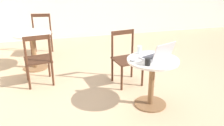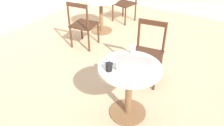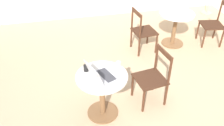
{
  "view_description": "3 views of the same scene",
  "coord_description": "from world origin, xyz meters",
  "views": [
    {
      "loc": [
        -3.44,
        1.19,
        1.9
      ],
      "look_at": [
        -0.24,
        0.35,
        0.57
      ],
      "focal_mm": 40.0,
      "sensor_mm": 36.0,
      "label": 1
    },
    {
      "loc": [
        -2.32,
        -0.99,
        2.03
      ],
      "look_at": [
        -0.41,
        0.19,
        0.55
      ],
      "focal_mm": 35.0,
      "sensor_mm": 36.0,
      "label": 2
    },
    {
      "loc": [
        -0.99,
        -2.69,
        2.76
      ],
      "look_at": [
        -0.32,
        0.32,
        0.55
      ],
      "focal_mm": 40.0,
      "sensor_mm": 36.0,
      "label": 3
    }
  ],
  "objects": [
    {
      "name": "chair_mid_left",
      "position": [
        0.53,
        1.4,
        0.43
      ],
      "size": [
        0.48,
        0.48,
        0.88
      ],
      "color": "#472819",
      "rests_on": "ground_plane"
    },
    {
      "name": "mouse",
      "position": [
        -0.56,
        0.14,
        0.72
      ],
      "size": [
        0.06,
        0.1,
        0.03
      ],
      "color": "#B7B7BC",
      "rests_on": "cafe_table_near"
    },
    {
      "name": "cafe_table_mid",
      "position": [
        1.26,
        1.49,
        0.5
      ],
      "size": [
        0.7,
        0.7,
        0.7
      ],
      "color": "brown",
      "rests_on": "ground_plane"
    },
    {
      "name": "drinking_glass",
      "position": [
        -0.31,
        -0.03,
        0.76
      ],
      "size": [
        0.07,
        0.07,
        0.11
      ],
      "color": "silver",
      "rests_on": "cafe_table_near"
    },
    {
      "name": "mug",
      "position": [
        -0.74,
        0.02,
        0.75
      ],
      "size": [
        0.11,
        0.07,
        0.09
      ],
      "color": "black",
      "rests_on": "cafe_table_near"
    },
    {
      "name": "laptop",
      "position": [
        -0.57,
        -0.18,
        0.75
      ],
      "size": [
        0.44,
        0.45,
        0.26
      ],
      "color": "#B7B7BC",
      "rests_on": "cafe_table_near"
    },
    {
      "name": "cafe_table_near",
      "position": [
        -0.56,
        -0.13,
        0.5
      ],
      "size": [
        0.7,
        0.7,
        0.7
      ],
      "color": "brown",
      "rests_on": "ground_plane"
    },
    {
      "name": "chair_mid_right",
      "position": [
        2.06,
        1.35,
        0.43
      ],
      "size": [
        0.49,
        0.49,
        0.88
      ],
      "color": "#472819",
      "rests_on": "ground_plane"
    },
    {
      "name": "chair_near_right",
      "position": [
        0.23,
        -0.01,
        0.43
      ],
      "size": [
        0.49,
        0.49,
        0.88
      ],
      "color": "#472819",
      "rests_on": "ground_plane"
    },
    {
      "name": "ground_plane",
      "position": [
        0.0,
        0.0,
        0.0
      ],
      "size": [
        16.0,
        16.0,
        0.0
      ],
      "primitive_type": "plane",
      "color": "tan"
    }
  ]
}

